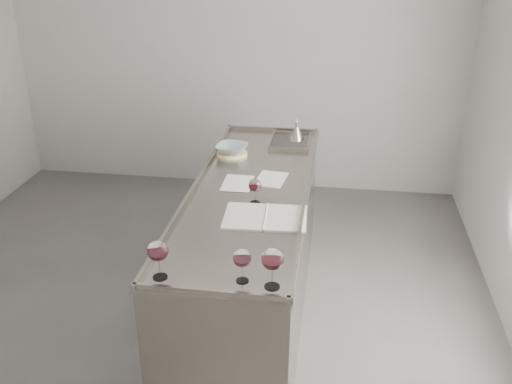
# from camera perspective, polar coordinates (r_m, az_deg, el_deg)

# --- Properties ---
(room_shell) EXTENTS (4.54, 5.04, 2.84)m
(room_shell) POSITION_cam_1_polar(r_m,az_deg,el_deg) (3.38, -9.85, 5.78)
(room_shell) COLOR #4D4A48
(room_shell) RESTS_ON ground
(counter) EXTENTS (0.77, 2.42, 0.97)m
(counter) POSITION_cam_1_polar(r_m,az_deg,el_deg) (3.93, -0.54, -5.94)
(counter) COLOR gray
(counter) RESTS_ON ground
(wine_glass_left) EXTENTS (0.10, 0.10, 0.20)m
(wine_glass_left) POSITION_cam_1_polar(r_m,az_deg,el_deg) (2.77, -9.76, -5.91)
(wine_glass_left) COLOR white
(wine_glass_left) RESTS_ON counter
(wine_glass_middle) EXTENTS (0.09, 0.09, 0.18)m
(wine_glass_middle) POSITION_cam_1_polar(r_m,az_deg,el_deg) (2.72, -1.40, -6.68)
(wine_glass_middle) COLOR white
(wine_glass_middle) RESTS_ON counter
(wine_glass_right) EXTENTS (0.11, 0.11, 0.21)m
(wine_glass_right) POSITION_cam_1_polar(r_m,az_deg,el_deg) (2.66, 1.66, -6.79)
(wine_glass_right) COLOR white
(wine_glass_right) RESTS_ON counter
(wine_glass_small) EXTENTS (0.08, 0.08, 0.16)m
(wine_glass_small) POSITION_cam_1_polar(r_m,az_deg,el_deg) (3.48, -0.11, 0.59)
(wine_glass_small) COLOR white
(wine_glass_small) RESTS_ON counter
(notebook) EXTENTS (0.50, 0.36, 0.02)m
(notebook) POSITION_cam_1_polar(r_m,az_deg,el_deg) (3.34, 0.94, -2.53)
(notebook) COLOR silver
(notebook) RESTS_ON counter
(loose_paper_top) EXTENTS (0.22, 0.29, 0.00)m
(loose_paper_top) POSITION_cam_1_polar(r_m,az_deg,el_deg) (3.86, 1.52, 1.31)
(loose_paper_top) COLOR silver
(loose_paper_top) RESTS_ON counter
(loose_paper_under) EXTENTS (0.19, 0.28, 0.00)m
(loose_paper_under) POSITION_cam_1_polar(r_m,az_deg,el_deg) (3.79, -1.86, 0.89)
(loose_paper_under) COLOR silver
(loose_paper_under) RESTS_ON counter
(trivet) EXTENTS (0.24, 0.24, 0.02)m
(trivet) POSITION_cam_1_polar(r_m,az_deg,el_deg) (4.29, -2.42, 3.89)
(trivet) COLOR beige
(trivet) RESTS_ON counter
(ceramic_bowl) EXTENTS (0.26, 0.26, 0.06)m
(ceramic_bowl) POSITION_cam_1_polar(r_m,az_deg,el_deg) (4.28, -2.43, 4.37)
(ceramic_bowl) COLOR gray
(ceramic_bowl) RESTS_ON trivet
(wine_funnel) EXTENTS (0.12, 0.12, 0.18)m
(wine_funnel) POSITION_cam_1_polar(r_m,az_deg,el_deg) (4.60, 4.09, 5.93)
(wine_funnel) COLOR #9C938B
(wine_funnel) RESTS_ON counter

